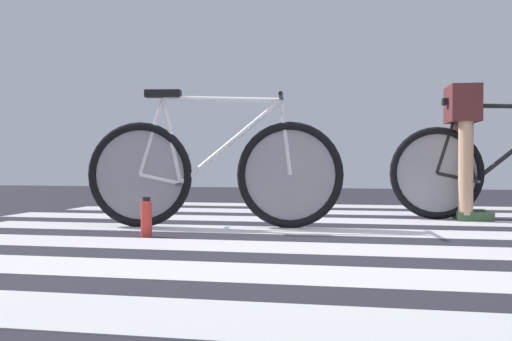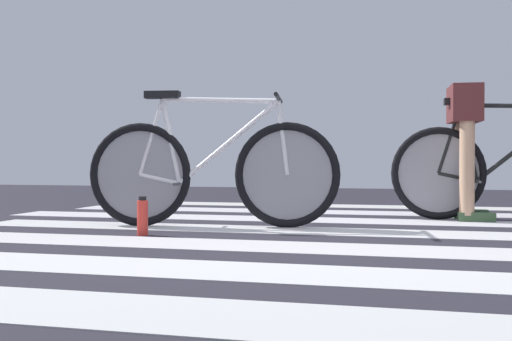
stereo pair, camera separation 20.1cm
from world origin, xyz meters
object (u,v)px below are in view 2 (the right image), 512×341
Objects in this scene: cyclist_2_of_2 at (465,133)px; water_bottle at (143,217)px; bicycle_1_of_2 at (212,171)px; bicycle_2_of_2 at (508,170)px.

cyclist_2_of_2 reaches higher than water_bottle.
bicycle_1_of_2 is 2.25m from bicycle_2_of_2.
bicycle_2_of_2 is at bearing 0.00° from cyclist_2_of_2.
cyclist_2_of_2 is (-0.31, -0.02, 0.28)m from bicycle_2_of_2.
bicycle_1_of_2 is at bearing -158.36° from bicycle_2_of_2.
water_bottle is (-0.26, -0.56, -0.27)m from bicycle_1_of_2.
bicycle_2_of_2 is 2.77m from water_bottle.
bicycle_1_of_2 is at bearing 64.90° from water_bottle.
bicycle_1_of_2 reaches higher than water_bottle.
water_bottle is at bearing -150.20° from bicycle_2_of_2.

